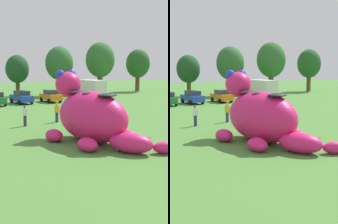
{
  "view_description": "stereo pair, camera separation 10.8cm",
  "coord_description": "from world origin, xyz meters",
  "views": [
    {
      "loc": [
        -10.16,
        -16.2,
        4.71
      ],
      "look_at": [
        -0.87,
        1.19,
        1.8
      ],
      "focal_mm": 48.07,
      "sensor_mm": 36.0,
      "label": 1
    },
    {
      "loc": [
        -10.06,
        -16.25,
        4.71
      ],
      "look_at": [
        -0.87,
        1.19,
        1.8
      ],
      "focal_mm": 48.07,
      "sensor_mm": 36.0,
      "label": 2
    }
  ],
  "objects": [
    {
      "name": "ground_plane",
      "position": [
        0.0,
        0.0,
        0.0
      ],
      "size": [
        160.0,
        160.0,
        0.0
      ],
      "primitive_type": "plane",
      "color": "#4C8438"
    },
    {
      "name": "box_truck",
      "position": [
        11.63,
        23.03,
        1.6
      ],
      "size": [
        2.98,
        6.6,
        2.95
      ],
      "color": "#B2231E",
      "rests_on": "ground"
    },
    {
      "name": "tree_centre",
      "position": [
        3.66,
        33.17,
        4.47
      ],
      "size": [
        3.85,
        3.85,
        6.84
      ],
      "color": "brown",
      "rests_on": "ground"
    },
    {
      "name": "tree_centre_right",
      "position": [
        10.13,
        30.62,
        5.42
      ],
      "size": [
        4.67,
        4.67,
        8.29
      ],
      "color": "brown",
      "rests_on": "ground"
    },
    {
      "name": "tree_right",
      "position": [
        28.02,
        32.34,
        5.5
      ],
      "size": [
        4.74,
        4.74,
        8.41
      ],
      "color": "brown",
      "rests_on": "ground"
    },
    {
      "name": "spectator_mid_field",
      "position": [
        -0.09,
        7.71,
        0.85
      ],
      "size": [
        0.38,
        0.26,
        1.71
      ],
      "color": "#2D334C",
      "rests_on": "ground"
    },
    {
      "name": "giant_inflatable_creature",
      "position": [
        -0.86,
        0.18,
        1.67
      ],
      "size": [
        5.83,
        8.49,
        4.58
      ],
      "color": "#E01E6B",
      "rests_on": "ground"
    },
    {
      "name": "car_blue",
      "position": [
        1.18,
        22.68,
        0.86
      ],
      "size": [
        2.38,
        4.3,
        1.72
      ],
      "color": "#2347B7",
      "rests_on": "ground"
    },
    {
      "name": "tree_mid_right",
      "position": [
        18.14,
        30.65,
        6.06
      ],
      "size": [
        5.22,
        5.22,
        9.27
      ],
      "color": "brown",
      "rests_on": "ground"
    },
    {
      "name": "spectator_near_inflatable",
      "position": [
        -3.08,
        7.27,
        0.85
      ],
      "size": [
        0.38,
        0.26,
        1.71
      ],
      "color": "#2D334C",
      "rests_on": "ground"
    },
    {
      "name": "car_orange",
      "position": [
        5.3,
        22.56,
        0.86
      ],
      "size": [
        2.14,
        4.2,
        1.72
      ],
      "color": "orange",
      "rests_on": "ground"
    }
  ]
}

